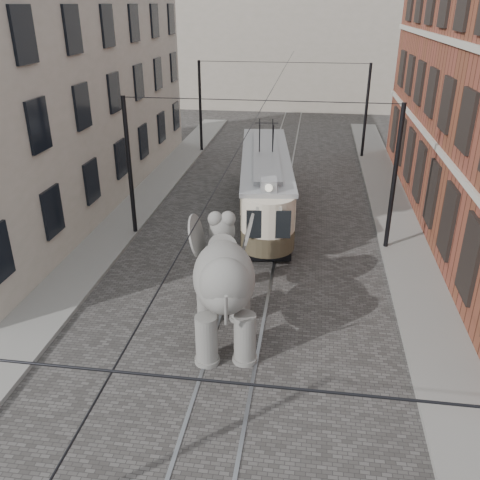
# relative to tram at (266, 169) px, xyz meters

# --- Properties ---
(ground) EXTENTS (120.00, 120.00, 0.00)m
(ground) POSITION_rel_tram_xyz_m (0.20, -9.51, -2.20)
(ground) COLOR #484542
(tram_rails) EXTENTS (1.54, 80.00, 0.02)m
(tram_rails) POSITION_rel_tram_xyz_m (0.20, -9.51, -2.18)
(tram_rails) COLOR slate
(tram_rails) RESTS_ON ground
(sidewalk_right) EXTENTS (2.00, 60.00, 0.15)m
(sidewalk_right) POSITION_rel_tram_xyz_m (6.20, -9.51, -2.12)
(sidewalk_right) COLOR slate
(sidewalk_right) RESTS_ON ground
(sidewalk_left) EXTENTS (2.00, 60.00, 0.15)m
(sidewalk_left) POSITION_rel_tram_xyz_m (-6.30, -9.51, -2.12)
(sidewalk_left) COLOR slate
(sidewalk_left) RESTS_ON ground
(stucco_building) EXTENTS (7.00, 24.00, 10.00)m
(stucco_building) POSITION_rel_tram_xyz_m (-10.80, 0.49, 2.80)
(stucco_building) COLOR gray
(stucco_building) RESTS_ON ground
(distant_block) EXTENTS (28.00, 10.00, 14.00)m
(distant_block) POSITION_rel_tram_xyz_m (0.20, 30.49, 4.80)
(distant_block) COLOR gray
(distant_block) RESTS_ON ground
(catenary) EXTENTS (11.00, 30.20, 6.00)m
(catenary) POSITION_rel_tram_xyz_m (-0.00, -4.51, 0.80)
(catenary) COLOR black
(catenary) RESTS_ON ground
(tram) EXTENTS (3.56, 11.26, 4.39)m
(tram) POSITION_rel_tram_xyz_m (0.00, 0.00, 0.00)
(tram) COLOR beige
(tram) RESTS_ON ground
(elephant) EXTENTS (4.07, 6.00, 3.37)m
(elephant) POSITION_rel_tram_xyz_m (-0.16, -10.66, -0.51)
(elephant) COLOR slate
(elephant) RESTS_ON ground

